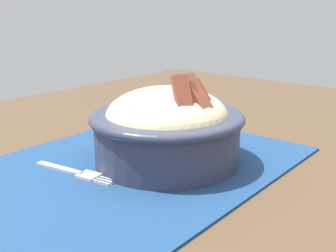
# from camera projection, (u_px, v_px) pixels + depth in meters

# --- Properties ---
(table) EXTENTS (1.37, 0.98, 0.76)m
(table) POSITION_uv_depth(u_px,v_px,m) (146.00, 192.00, 0.62)
(table) COLOR #4C3826
(table) RESTS_ON ground_plane
(placemat) EXTENTS (0.46, 0.34, 0.00)m
(placemat) POSITION_uv_depth(u_px,v_px,m) (132.00, 166.00, 0.56)
(placemat) COLOR navy
(placemat) RESTS_ON table
(bowl) EXTENTS (0.21, 0.21, 0.13)m
(bowl) POSITION_uv_depth(u_px,v_px,m) (168.00, 126.00, 0.56)
(bowl) COLOR #2D3347
(bowl) RESTS_ON placemat
(fork) EXTENTS (0.04, 0.13, 0.00)m
(fork) POSITION_uv_depth(u_px,v_px,m) (78.00, 173.00, 0.53)
(fork) COLOR #BCBCBC
(fork) RESTS_ON placemat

